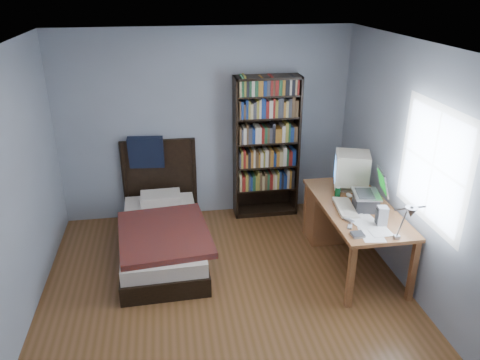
{
  "coord_description": "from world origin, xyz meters",
  "views": [
    {
      "loc": [
        -0.5,
        -3.79,
        3.03
      ],
      "look_at": [
        0.23,
        0.7,
        1.06
      ],
      "focal_mm": 35.0,
      "sensor_mm": 36.0,
      "label": 1
    }
  ],
  "objects": [
    {
      "name": "bookshelf",
      "position": [
        0.78,
        1.94,
        0.96
      ],
      "size": [
        0.86,
        0.3,
        1.9
      ],
      "color": "black",
      "rests_on": "floor"
    },
    {
      "name": "room",
      "position": [
        0.03,
        -0.0,
        1.25
      ],
      "size": [
        4.2,
        4.24,
        2.5
      ],
      "color": "brown",
      "rests_on": "ground"
    },
    {
      "name": "desk",
      "position": [
        1.5,
        0.99,
        0.42
      ],
      "size": [
        0.75,
        1.6,
        0.73
      ],
      "color": "brown",
      "rests_on": "floor"
    },
    {
      "name": "laptop",
      "position": [
        1.58,
        0.46,
        0.85
      ],
      "size": [
        0.41,
        0.4,
        0.43
      ],
      "color": "#2D2D30",
      "rests_on": "desk"
    },
    {
      "name": "phone_silver",
      "position": [
        1.29,
        0.21,
        0.74
      ],
      "size": [
        0.09,
        0.12,
        0.02
      ],
      "primitive_type": "cube",
      "rotation": [
        0.0,
        0.0,
        0.41
      ],
      "color": "#AEAEB3",
      "rests_on": "desk"
    },
    {
      "name": "keyboard",
      "position": [
        1.35,
        0.48,
        0.75
      ],
      "size": [
        0.24,
        0.49,
        0.05
      ],
      "primitive_type": "cube",
      "rotation": [
        0.0,
        0.07,
        -0.13
      ],
      "color": "beige",
      "rests_on": "desk"
    },
    {
      "name": "soda_can",
      "position": [
        1.37,
        0.79,
        0.79
      ],
      "size": [
        0.06,
        0.06,
        0.12
      ],
      "primitive_type": "cylinder",
      "color": "#083E1C",
      "rests_on": "desk"
    },
    {
      "name": "mouse",
      "position": [
        1.51,
        0.78,
        0.75
      ],
      "size": [
        0.06,
        0.11,
        0.04
      ],
      "primitive_type": "ellipsoid",
      "color": "silver",
      "rests_on": "desk"
    },
    {
      "name": "phone_grey",
      "position": [
        1.25,
        0.08,
        0.74
      ],
      "size": [
        0.08,
        0.09,
        0.02
      ],
      "primitive_type": "cube",
      "rotation": [
        0.0,
        0.0,
        -0.47
      ],
      "color": "#98999B",
      "rests_on": "desk"
    },
    {
      "name": "desk_lamp",
      "position": [
        1.5,
        -0.52,
        1.17
      ],
      "size": [
        0.21,
        0.46,
        0.54
      ],
      "color": "#99999E",
      "rests_on": "desk"
    },
    {
      "name": "external_drive",
      "position": [
        1.26,
        -0.08,
        0.74
      ],
      "size": [
        0.12,
        0.12,
        0.02
      ],
      "primitive_type": "cube",
      "rotation": [
        0.0,
        0.0,
        0.01
      ],
      "color": "#98999B",
      "rests_on": "desk"
    },
    {
      "name": "speaker",
      "position": [
        1.58,
        0.09,
        0.83
      ],
      "size": [
        0.11,
        0.11,
        0.2
      ],
      "primitive_type": "cube",
      "rotation": [
        0.0,
        0.0,
        -0.15
      ],
      "color": "#98999B",
      "rests_on": "desk"
    },
    {
      "name": "crt_monitor",
      "position": [
        1.58,
        0.97,
        0.99
      ],
      "size": [
        0.5,
        0.46,
        0.46
      ],
      "color": "#BFB69E",
      "rests_on": "desk"
    },
    {
      "name": "bed",
      "position": [
        -0.64,
        1.14,
        0.26
      ],
      "size": [
        1.09,
        2.01,
        1.16
      ],
      "color": "black",
      "rests_on": "floor"
    }
  ]
}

